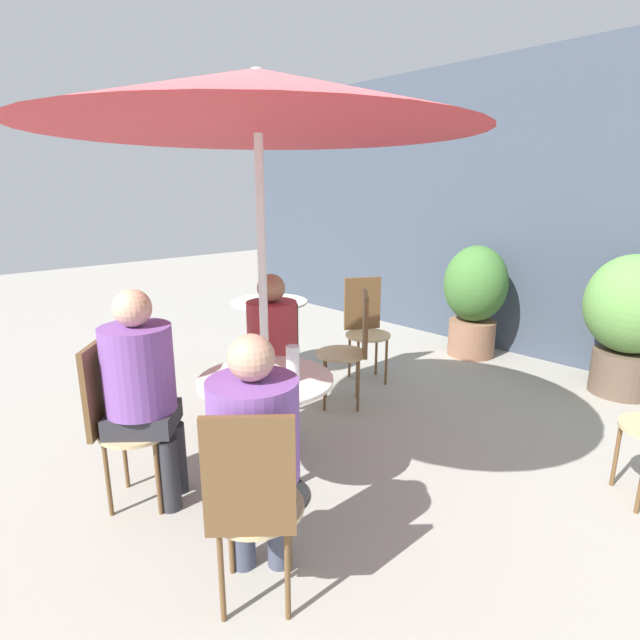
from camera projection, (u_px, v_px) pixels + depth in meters
ground_plane at (288, 508)px, 2.75m from camera, size 20.00×20.00×0.00m
storefront_wall at (574, 212)px, 4.69m from camera, size 10.00×0.06×3.00m
cafe_table_near at (267, 413)px, 2.72m from camera, size 0.73×0.73×0.73m
cafe_table_far at (270, 324)px, 4.57m from camera, size 0.68×0.68×0.73m
bistro_chair_0 at (274, 360)px, 3.49m from camera, size 0.46×0.46×0.93m
bistro_chair_1 at (117, 411)px, 2.68m from camera, size 0.46×0.46×0.93m
bistro_chair_2 at (252, 497)px, 1.93m from camera, size 0.46×0.46×0.93m
bistro_chair_4 at (354, 340)px, 3.94m from camera, size 0.46×0.46×0.93m
bistro_chair_6 at (365, 320)px, 4.54m from camera, size 0.46×0.45×0.93m
seated_person_0 at (272, 346)px, 3.31m from camera, size 0.42×0.42×1.18m
seated_person_1 at (143, 382)px, 2.65m from camera, size 0.47×0.47×1.22m
seated_person_2 at (255, 445)px, 2.05m from camera, size 0.47×0.47×1.17m
beer_glass_0 at (293, 363)px, 2.61m from camera, size 0.07×0.07×0.19m
beer_glass_1 at (238, 361)px, 2.67m from camera, size 0.06×0.06×0.18m
potted_plant_0 at (475, 295)px, 5.14m from camera, size 0.64×0.64×1.16m
potted_plant_1 at (631, 316)px, 4.13m from camera, size 0.74×0.74×1.20m
umbrella at (257, 102)px, 2.32m from camera, size 2.14×2.14×2.24m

